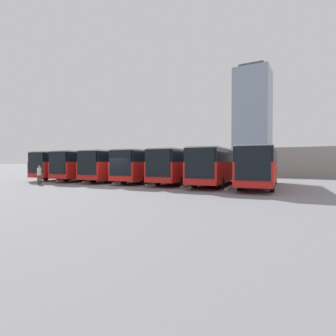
{
  "coord_description": "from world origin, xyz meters",
  "views": [
    {
      "loc": [
        -15.74,
        18.14,
        2.18
      ],
      "look_at": [
        -2.13,
        -6.05,
        1.54
      ],
      "focal_mm": 28.0,
      "sensor_mm": 36.0,
      "label": 1
    }
  ],
  "objects": [
    {
      "name": "curb_divider_0",
      "position": [
        -9.64,
        -3.71,
        0.07
      ],
      "size": [
        0.75,
        5.11,
        0.15
      ],
      "primitive_type": "cube",
      "rotation": [
        0.0,
        0.0,
        0.1
      ],
      "color": "#B2B2AD",
      "rests_on": "ground_plane"
    },
    {
      "name": "bus_1",
      "position": [
        -7.71,
        -5.79,
        1.87
      ],
      "size": [
        3.78,
        12.35,
        3.36
      ],
      "rotation": [
        0.0,
        0.0,
        0.1
      ],
      "color": "red",
      "rests_on": "ground_plane"
    },
    {
      "name": "bus_4",
      "position": [
        3.85,
        -5.8,
        1.87
      ],
      "size": [
        3.78,
        12.35,
        3.36
      ],
      "rotation": [
        0.0,
        0.0,
        0.1
      ],
      "color": "red",
      "rests_on": "ground_plane"
    },
    {
      "name": "bus_0",
      "position": [
        -11.56,
        -5.51,
        1.87
      ],
      "size": [
        3.78,
        12.35,
        3.36
      ],
      "rotation": [
        0.0,
        0.0,
        0.1
      ],
      "color": "red",
      "rests_on": "ground_plane"
    },
    {
      "name": "bus_5",
      "position": [
        7.71,
        -5.51,
        1.87
      ],
      "size": [
        3.78,
        12.35,
        3.36
      ],
      "rotation": [
        0.0,
        0.0,
        0.1
      ],
      "color": "red",
      "rests_on": "ground_plane"
    },
    {
      "name": "bus_6",
      "position": [
        11.56,
        -5.72,
        1.87
      ],
      "size": [
        3.78,
        12.35,
        3.36
      ],
      "rotation": [
        0.0,
        0.0,
        0.1
      ],
      "color": "red",
      "rests_on": "ground_plane"
    },
    {
      "name": "curb_divider_2",
      "position": [
        -1.93,
        -4.41,
        0.07
      ],
      "size": [
        0.75,
        5.11,
        0.15
      ],
      "primitive_type": "cube",
      "rotation": [
        0.0,
        0.0,
        0.1
      ],
      "color": "#B2B2AD",
      "rests_on": "ground_plane"
    },
    {
      "name": "bus_3",
      "position": [
        -0.0,
        -6.07,
        1.87
      ],
      "size": [
        3.78,
        12.35,
        3.36
      ],
      "rotation": [
        0.0,
        0.0,
        0.1
      ],
      "color": "red",
      "rests_on": "ground_plane"
    },
    {
      "name": "curb_divider_1",
      "position": [
        -5.78,
        -3.99,
        0.07
      ],
      "size": [
        0.75,
        5.11,
        0.15
      ],
      "primitive_type": "cube",
      "rotation": [
        0.0,
        0.0,
        0.1
      ],
      "color": "#B2B2AD",
      "rests_on": "ground_plane"
    },
    {
      "name": "curb_divider_4",
      "position": [
        5.78,
        -4.0,
        0.07
      ],
      "size": [
        0.75,
        5.11,
        0.15
      ],
      "primitive_type": "cube",
      "rotation": [
        0.0,
        0.0,
        0.1
      ],
      "color": "#B2B2AD",
      "rests_on": "ground_plane"
    },
    {
      "name": "curb_divider_5",
      "position": [
        9.64,
        -3.71,
        0.07
      ],
      "size": [
        0.75,
        5.11,
        0.15
      ],
      "primitive_type": "cube",
      "rotation": [
        0.0,
        0.0,
        0.1
      ],
      "color": "#B2B2AD",
      "rests_on": "ground_plane"
    },
    {
      "name": "ground_plane",
      "position": [
        0.0,
        0.0,
        0.0
      ],
      "size": [
        600.0,
        600.0,
        0.0
      ],
      "primitive_type": "plane",
      "color": "gray"
    },
    {
      "name": "curb_divider_3",
      "position": [
        1.93,
        -4.27,
        0.07
      ],
      "size": [
        0.75,
        5.11,
        0.15
      ],
      "primitive_type": "cube",
      "rotation": [
        0.0,
        0.0,
        0.1
      ],
      "color": "#B2B2AD",
      "rests_on": "ground_plane"
    },
    {
      "name": "office_tower",
      "position": [
        19.55,
        -155.43,
        31.11
      ],
      "size": [
        21.42,
        21.42,
        63.42
      ],
      "color": "#7F8EA3",
      "rests_on": "ground_plane"
    },
    {
      "name": "bus_2",
      "position": [
        -3.86,
        -6.21,
        1.87
      ],
      "size": [
        3.78,
        12.35,
        3.36
      ],
      "rotation": [
        0.0,
        0.0,
        0.1
      ],
      "color": "red",
      "rests_on": "ground_plane"
    },
    {
      "name": "pedestrian",
      "position": [
        7.61,
        2.14,
        0.98
      ],
      "size": [
        0.53,
        0.53,
        1.82
      ],
      "rotation": [
        0.0,
        0.0,
        1.18
      ],
      "color": "brown",
      "rests_on": "ground_plane"
    },
    {
      "name": "station_building",
      "position": [
        0.0,
        -26.99,
        2.16
      ],
      "size": [
        43.95,
        12.8,
        4.25
      ],
      "color": "gray",
      "rests_on": "ground_plane"
    }
  ]
}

